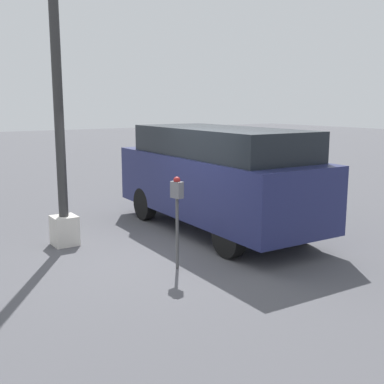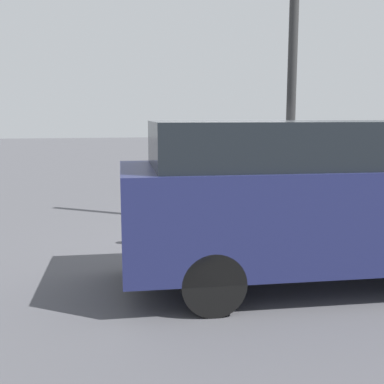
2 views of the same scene
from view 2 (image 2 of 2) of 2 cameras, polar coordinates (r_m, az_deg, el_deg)
name	(u,v)px [view 2 (image 2 of 2)]	position (r m, az deg, el deg)	size (l,w,h in m)	color
ground_plane	(227,254)	(7.80, 4.20, -7.30)	(80.00, 80.00, 0.00)	#4C4C51
parking_meter_near	(181,184)	(7.79, -1.32, 0.96)	(0.22, 0.14, 1.49)	#4C4C4C
lamp_post	(291,101)	(9.35, 11.68, 10.48)	(0.44, 0.44, 6.81)	beige
parked_van	(321,196)	(6.43, 15.08, -0.47)	(5.27, 2.07, 2.13)	navy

